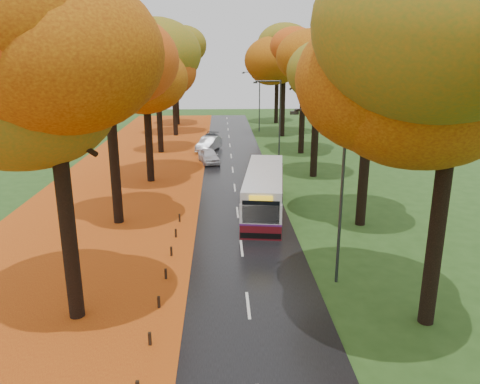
{
  "coord_description": "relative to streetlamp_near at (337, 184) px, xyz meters",
  "views": [
    {
      "loc": [
        -1.06,
        -11.37,
        10.09
      ],
      "look_at": [
        0.0,
        14.07,
        2.6
      ],
      "focal_mm": 35.0,
      "sensor_mm": 36.0,
      "label": 1
    }
  ],
  "objects": [
    {
      "name": "streetlamp_mid",
      "position": [
        0.0,
        22.0,
        0.0
      ],
      "size": [
        2.45,
        0.18,
        8.0
      ],
      "color": "#333538",
      "rests_on": "ground"
    },
    {
      "name": "leaf_verge",
      "position": [
        -12.95,
        17.0,
        -4.7
      ],
      "size": [
        12.0,
        90.0,
        0.02
      ],
      "primitive_type": "cube",
      "color": "maroon",
      "rests_on": "ground"
    },
    {
      "name": "car_dark",
      "position": [
        -6.3,
        34.89,
        -4.08
      ],
      "size": [
        2.46,
        4.33,
        1.18
      ],
      "primitive_type": "imported",
      "rotation": [
        0.0,
        0.0,
        -0.21
      ],
      "color": "black",
      "rests_on": "road"
    },
    {
      "name": "centre_line",
      "position": [
        -3.95,
        17.0,
        -4.67
      ],
      "size": [
        0.12,
        90.0,
        0.01
      ],
      "primitive_type": "cube",
      "color": "silver",
      "rests_on": "road"
    },
    {
      "name": "trees_right",
      "position": [
        3.24,
        18.91,
        4.98
      ],
      "size": [
        9.3,
        74.2,
        13.96
      ],
      "color": "black",
      "rests_on": "ground"
    },
    {
      "name": "road",
      "position": [
        -3.95,
        17.0,
        -4.69
      ],
      "size": [
        6.5,
        90.0,
        0.04
      ],
      "primitive_type": "cube",
      "color": "black",
      "rests_on": "ground"
    },
    {
      "name": "leaf_drift",
      "position": [
        -7.0,
        17.0,
        -4.67
      ],
      "size": [
        0.9,
        90.0,
        0.01
      ],
      "primitive_type": "cube",
      "color": "#CE6915",
      "rests_on": "road"
    },
    {
      "name": "trees_left",
      "position": [
        -11.13,
        19.06,
        4.82
      ],
      "size": [
        9.2,
        74.0,
        13.88
      ],
      "color": "black",
      "rests_on": "ground"
    },
    {
      "name": "car_silver",
      "position": [
        -6.3,
        30.9,
        -3.92
      ],
      "size": [
        2.94,
        4.87,
        1.51
      ],
      "primitive_type": "imported",
      "rotation": [
        0.0,
        0.0,
        -0.31
      ],
      "color": "gray",
      "rests_on": "road"
    },
    {
      "name": "car_white",
      "position": [
        -6.17,
        24.92,
        -3.99
      ],
      "size": [
        2.46,
        4.26,
        1.36
      ],
      "primitive_type": "imported",
      "rotation": [
        0.0,
        0.0,
        0.22
      ],
      "color": "silver",
      "rests_on": "road"
    },
    {
      "name": "streetlamp_far",
      "position": [
        0.0,
        44.0,
        0.0
      ],
      "size": [
        2.45,
        0.18,
        8.0
      ],
      "color": "#333538",
      "rests_on": "ground"
    },
    {
      "name": "bollard_row",
      "position": [
        -7.65,
        -3.3,
        -4.45
      ],
      "size": [
        0.11,
        23.51,
        0.52
      ],
      "color": "black",
      "rests_on": "ground"
    },
    {
      "name": "streetlamp_near",
      "position": [
        0.0,
        0.0,
        0.0
      ],
      "size": [
        2.45,
        0.18,
        8.0
      ],
      "color": "#333538",
      "rests_on": "ground"
    },
    {
      "name": "bus",
      "position": [
        -2.17,
        10.21,
        -3.24
      ],
      "size": [
        3.7,
        10.65,
        2.75
      ],
      "rotation": [
        0.0,
        0.0,
        -0.13
      ],
      "color": "#530D12",
      "rests_on": "road"
    }
  ]
}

